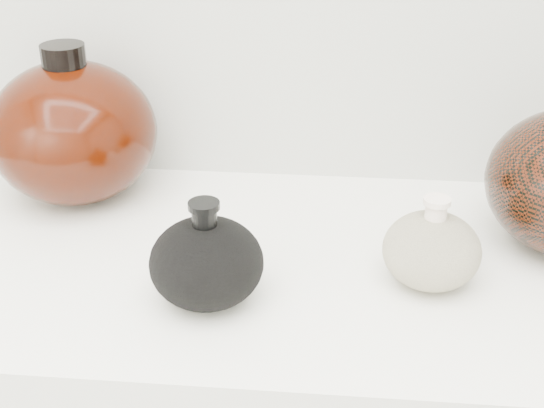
{
  "coord_description": "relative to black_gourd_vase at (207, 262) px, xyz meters",
  "views": [
    {
      "loc": [
        0.12,
        0.12,
        1.41
      ],
      "look_at": [
        0.04,
        0.92,
        0.99
      ],
      "focal_mm": 50.0,
      "sensor_mm": 36.0,
      "label": 1
    }
  ],
  "objects": [
    {
      "name": "cream_gourd_vase",
      "position": [
        0.26,
        0.06,
        -0.01
      ],
      "size": [
        0.14,
        0.14,
        0.12
      ],
      "color": "beige",
      "rests_on": "display_counter"
    },
    {
      "name": "left_round_pot",
      "position": [
        -0.23,
        0.25,
        0.05
      ],
      "size": [
        0.25,
        0.25,
        0.23
      ],
      "color": "black",
      "rests_on": "display_counter"
    },
    {
      "name": "black_gourd_vase",
      "position": [
        0.0,
        0.0,
        0.0
      ],
      "size": [
        0.16,
        0.16,
        0.13
      ],
      "color": "black",
      "rests_on": "display_counter"
    }
  ]
}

